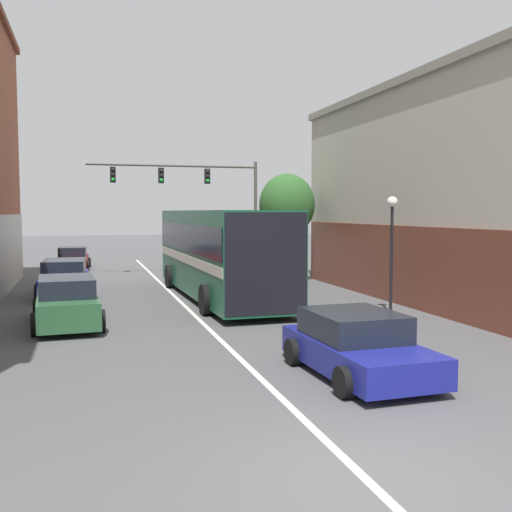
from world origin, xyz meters
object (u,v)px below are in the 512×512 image
street_lamp (392,241)px  bus (219,249)px  traffic_signal_gantry (199,189)px  street_tree_near (287,205)px  hatchback_foreground (357,346)px  parked_car_left_far (73,259)px  parked_car_left_near (67,302)px  parked_car_left_mid (65,279)px

street_lamp → bus: bearing=134.1°
traffic_signal_gantry → street_tree_near: traffic_signal_gantry is taller
hatchback_foreground → parked_car_left_far: (-6.03, 25.21, 0.00)m
parked_car_left_far → traffic_signal_gantry: size_ratio=0.43×
traffic_signal_gantry → street_lamp: traffic_signal_gantry is taller
parked_car_left_near → traffic_signal_gantry: 15.42m
parked_car_left_near → hatchback_foreground: bearing=-144.2°
bus → parked_car_left_far: size_ratio=3.02×
street_lamp → traffic_signal_gantry: bearing=105.0°
bus → street_tree_near: street_tree_near is taller
parked_car_left_far → street_tree_near: size_ratio=0.76×
parked_car_left_near → street_tree_near: bearing=-51.8°
hatchback_foreground → street_lamp: (4.34, 6.59, 1.76)m
bus → parked_car_left_near: bus is taller
parked_car_left_mid → parked_car_left_near: bearing=-175.6°
bus → parked_car_left_far: bus is taller
bus → traffic_signal_gantry: traffic_signal_gantry is taller
traffic_signal_gantry → street_tree_near: 5.93m
traffic_signal_gantry → street_tree_near: (3.27, -4.87, -0.90)m
bus → traffic_signal_gantry: (0.96, 9.19, 2.64)m
hatchback_foreground → parked_car_left_far: 25.92m
parked_car_left_mid → parked_car_left_far: parked_car_left_mid is taller
bus → parked_car_left_near: bearing=126.6°
hatchback_foreground → traffic_signal_gantry: size_ratio=0.45×
bus → parked_car_left_near: 7.06m
parked_car_left_mid → traffic_signal_gantry: (6.69, 6.95, 3.85)m
traffic_signal_gantry → bus: bearing=-95.9°
hatchback_foreground → street_lamp: street_lamp is taller
bus → parked_car_left_far: bearing=20.9°
bus → traffic_signal_gantry: 9.61m
parked_car_left_mid → bus: bearing=-109.2°
hatchback_foreground → parked_car_left_mid: 14.98m
hatchback_foreground → street_tree_near: street_tree_near is taller
parked_car_left_mid → street_tree_near: street_tree_near is taller
hatchback_foreground → parked_car_left_mid: parked_car_left_mid is taller
parked_car_left_far → street_tree_near: (9.89, -9.44, 3.02)m
hatchback_foreground → street_lamp: 8.08m
traffic_signal_gantry → parked_car_left_near: bearing=-115.5°
parked_car_left_near → street_lamp: size_ratio=1.17×
bus → street_lamp: size_ratio=3.08×
parked_car_left_mid → traffic_signal_gantry: size_ratio=0.51×
parked_car_left_near → parked_car_left_far: 18.06m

